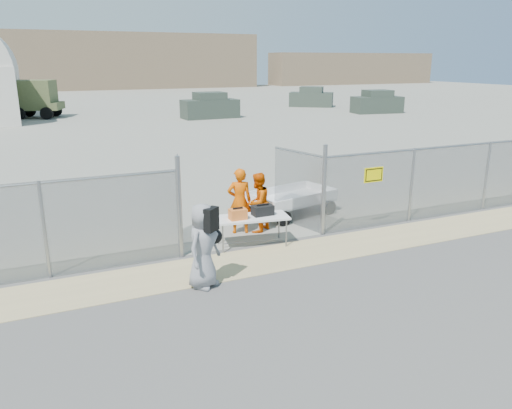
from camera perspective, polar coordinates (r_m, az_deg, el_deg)
name	(u,v)px	position (r m, az deg, el deg)	size (l,w,h in m)	color
ground	(292,274)	(11.39, 4.12, -7.90)	(160.00, 160.00, 0.00)	#4A4949
tarmac_inside	(89,110)	(51.60, -18.59, 10.20)	(160.00, 80.00, 0.01)	gray
dirt_strip	(273,258)	(12.20, 1.91, -6.14)	(44.00, 1.60, 0.01)	tan
distant_hills	(94,61)	(87.72, -18.04, 15.33)	(140.00, 6.00, 9.00)	#7F684F
chain_link_fence	(256,204)	(12.70, 0.00, 0.00)	(40.00, 0.20, 2.20)	gray
folding_table	(252,231)	(12.87, -0.46, -3.07)	(1.86, 0.78, 0.79)	white
orange_bag	(238,214)	(12.51, -2.09, -1.10)	(0.43, 0.28, 0.27)	orange
black_duffel	(263,210)	(12.83, 0.77, -0.66)	(0.53, 0.31, 0.26)	black
security_worker_left	(240,201)	(13.67, -1.89, 0.38)	(0.67, 0.44, 1.84)	#DD5202
security_worker_right	(258,203)	(13.82, 0.21, 0.22)	(0.82, 0.64, 1.68)	#DD5202
visitor	(203,246)	(10.49, -6.06, -4.71)	(0.90, 0.58, 1.83)	gray
utility_trailer	(292,202)	(15.52, 4.08, 0.32)	(3.36, 1.73, 0.82)	white
military_truck	(20,99)	(46.21, -25.35, 10.81)	(6.45, 2.38, 3.08)	#545D34
parked_vehicle_near	(210,106)	(42.06, -5.29, 11.19)	(4.57, 2.07, 2.07)	#364238
parked_vehicle_mid	(311,97)	(52.79, 6.34, 12.11)	(4.36, 1.97, 1.97)	#364238
parked_vehicle_far	(377,102)	(47.40, 13.67, 11.33)	(4.42, 2.00, 2.00)	#364238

